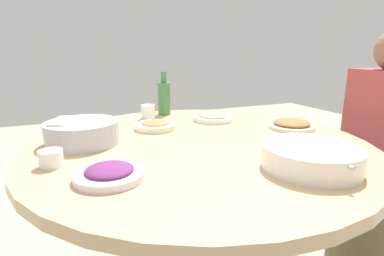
{
  "coord_description": "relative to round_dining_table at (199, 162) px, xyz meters",
  "views": [
    {
      "loc": [
        -0.48,
        -1.05,
        1.1
      ],
      "look_at": [
        -0.06,
        -0.06,
        0.82
      ],
      "focal_mm": 28.45,
      "sensor_mm": 36.0,
      "label": 1
    }
  ],
  "objects": [
    {
      "name": "tea_cup_near",
      "position": [
        -0.53,
        -0.06,
        0.11
      ],
      "size": [
        0.07,
        0.07,
        0.05
      ],
      "primitive_type": "cylinder",
      "color": "white",
      "rests_on": "round_dining_table"
    },
    {
      "name": "green_bottle",
      "position": [
        0.04,
        0.56,
        0.18
      ],
      "size": [
        0.07,
        0.07,
        0.24
      ],
      "color": "#3F7D45",
      "rests_on": "round_dining_table"
    },
    {
      "name": "stool_for_diner_left",
      "position": [
        0.88,
        -0.15,
        -0.44
      ],
      "size": [
        0.38,
        0.38,
        0.43
      ],
      "primitive_type": "cylinder",
      "color": "brown",
      "rests_on": "ground"
    },
    {
      "name": "rice_bowl",
      "position": [
        -0.42,
        0.16,
        0.13
      ],
      "size": [
        0.28,
        0.28,
        0.1
      ],
      "color": "#B2B5BA",
      "rests_on": "round_dining_table"
    },
    {
      "name": "round_dining_table",
      "position": [
        0.0,
        0.0,
        0.0
      ],
      "size": [
        1.33,
        1.33,
        0.74
      ],
      "color": "#99999E",
      "rests_on": "ground"
    },
    {
      "name": "dish_stirfry",
      "position": [
        0.48,
        0.03,
        0.1
      ],
      "size": [
        0.21,
        0.21,
        0.04
      ],
      "color": "silver",
      "rests_on": "round_dining_table"
    },
    {
      "name": "dish_shrimp",
      "position": [
        0.22,
        0.31,
        0.1
      ],
      "size": [
        0.2,
        0.2,
        0.04
      ],
      "color": "white",
      "rests_on": "round_dining_table"
    },
    {
      "name": "dish_tofu_braise",
      "position": [
        -0.1,
        0.26,
        0.1
      ],
      "size": [
        0.19,
        0.19,
        0.04
      ],
      "color": "silver",
      "rests_on": "round_dining_table"
    },
    {
      "name": "soup_bowl",
      "position": [
        0.2,
        -0.39,
        0.12
      ],
      "size": [
        0.3,
        0.32,
        0.07
      ],
      "color": "white",
      "rests_on": "round_dining_table"
    },
    {
      "name": "tea_cup_far",
      "position": [
        -0.07,
        0.48,
        0.12
      ],
      "size": [
        0.07,
        0.07,
        0.07
      ],
      "primitive_type": "cylinder",
      "color": "white",
      "rests_on": "round_dining_table"
    },
    {
      "name": "dish_eggplant",
      "position": [
        -0.38,
        -0.23,
        0.1
      ],
      "size": [
        0.2,
        0.2,
        0.04
      ],
      "color": "silver",
      "rests_on": "round_dining_table"
    }
  ]
}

